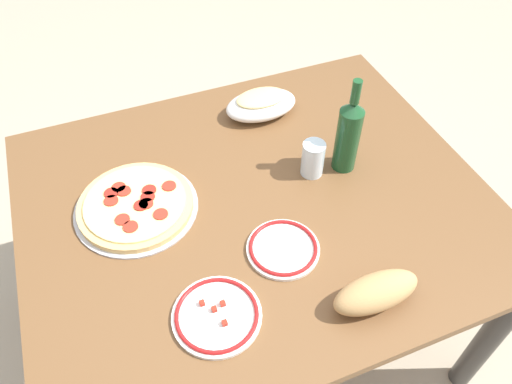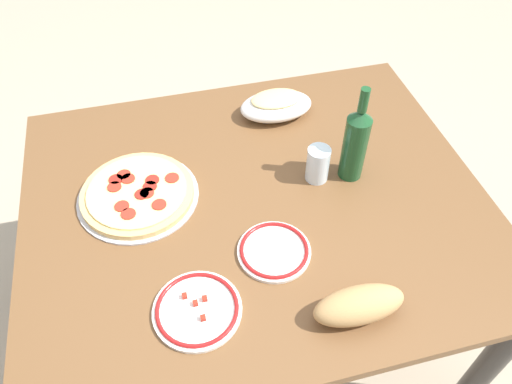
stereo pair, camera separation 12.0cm
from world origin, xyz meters
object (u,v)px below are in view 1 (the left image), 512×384
object	(u,v)px
baked_pasta_dish	(261,104)
side_plate_far	(217,315)
side_plate_near	(283,248)
bread_loaf	(376,292)
water_glass	(313,159)
wine_bottle	(348,134)
pepperoni_pizza	(136,205)
dining_table	(256,221)

from	to	relation	value
baked_pasta_dish	side_plate_far	xyz separation A→B (m)	(-0.38, -0.66, -0.03)
side_plate_near	bread_loaf	size ratio (longest dim) A/B	0.87
water_glass	side_plate_far	size ratio (longest dim) A/B	0.52
wine_bottle	bread_loaf	bearing A→B (deg)	-109.43
baked_pasta_dish	side_plate_near	xyz separation A→B (m)	(-0.16, -0.54, -0.03)
bread_loaf	pepperoni_pizza	bearing A→B (deg)	132.98
side_plate_near	side_plate_far	bearing A→B (deg)	-151.89
baked_pasta_dish	bread_loaf	size ratio (longest dim) A/B	1.10
dining_table	bread_loaf	size ratio (longest dim) A/B	5.94
baked_pasta_dish	side_plate_far	world-z (taller)	baked_pasta_dish
bread_loaf	side_plate_far	bearing A→B (deg)	164.66
dining_table	pepperoni_pizza	bearing A→B (deg)	164.42
dining_table	water_glass	distance (m)	0.25
pepperoni_pizza	bread_loaf	world-z (taller)	bread_loaf
bread_loaf	water_glass	bearing A→B (deg)	83.19
wine_bottle	side_plate_near	xyz separation A→B (m)	(-0.29, -0.22, -0.12)
dining_table	wine_bottle	distance (m)	0.37
wine_bottle	side_plate_far	world-z (taller)	wine_bottle
side_plate_near	bread_loaf	distance (m)	0.26
side_plate_far	bread_loaf	bearing A→B (deg)	-15.34
pepperoni_pizza	bread_loaf	bearing A→B (deg)	-47.02
baked_pasta_dish	bread_loaf	bearing A→B (deg)	-91.31
baked_pasta_dish	water_glass	bearing A→B (deg)	-83.43
baked_pasta_dish	side_plate_near	bearing A→B (deg)	-106.21
pepperoni_pizza	baked_pasta_dish	world-z (taller)	baked_pasta_dish
dining_table	water_glass	bearing A→B (deg)	11.37
dining_table	wine_bottle	xyz separation A→B (m)	(0.29, 0.03, 0.22)
baked_pasta_dish	water_glass	size ratio (longest dim) A/B	2.17
wine_bottle	water_glass	distance (m)	0.12
pepperoni_pizza	bread_loaf	xyz separation A→B (m)	(0.46, -0.50, 0.03)
bread_loaf	dining_table	bearing A→B (deg)	109.00
water_glass	dining_table	bearing A→B (deg)	-168.63
wine_bottle	dining_table	bearing A→B (deg)	-174.23
side_plate_far	bread_loaf	size ratio (longest dim) A/B	0.97
dining_table	side_plate_near	xyz separation A→B (m)	(0.00, -0.19, 0.11)
wine_bottle	side_plate_near	distance (m)	0.38
dining_table	wine_bottle	size ratio (longest dim) A/B	4.25
baked_pasta_dish	side_plate_far	distance (m)	0.76
baked_pasta_dish	bread_loaf	distance (m)	0.76
pepperoni_pizza	bread_loaf	distance (m)	0.68
dining_table	side_plate_near	distance (m)	0.22
side_plate_near	dining_table	bearing A→B (deg)	90.00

